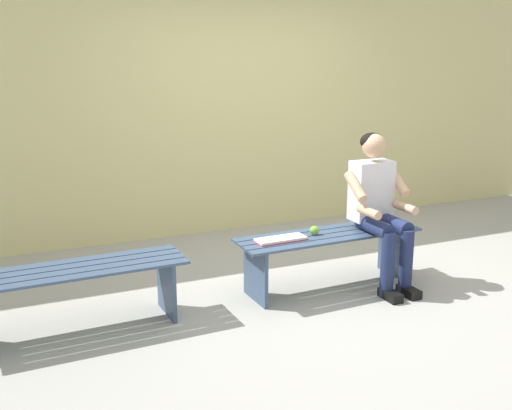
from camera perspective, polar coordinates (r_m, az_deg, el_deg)
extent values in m
cube|color=#9E9E99|center=(4.02, 0.90, -14.90)|extent=(10.00, 7.00, 0.04)
cube|color=#D1C684|center=(6.56, -6.03, 9.17)|extent=(9.50, 0.24, 2.74)
cube|color=#384C6B|center=(5.24, 5.80, -2.25)|extent=(1.58, 0.14, 0.02)
cube|color=#384C6B|center=(5.15, 6.45, -2.57)|extent=(1.58, 0.14, 0.02)
cube|color=#384C6B|center=(5.06, 7.12, -2.90)|extent=(1.58, 0.14, 0.02)
cube|color=#384C6B|center=(4.97, 7.81, -3.23)|extent=(1.58, 0.14, 0.02)
cube|color=#384C6B|center=(5.55, 12.60, -4.12)|extent=(0.04, 0.39, 0.45)
cube|color=#384C6B|center=(4.87, -0.04, -6.38)|extent=(0.04, 0.39, 0.45)
cube|color=#384C6B|center=(4.62, -17.25, -5.12)|extent=(1.62, 0.14, 0.02)
cube|color=#384C6B|center=(4.51, -17.03, -5.56)|extent=(1.62, 0.14, 0.02)
cube|color=#384C6B|center=(4.41, -16.80, -6.01)|extent=(1.62, 0.14, 0.02)
cube|color=#384C6B|center=(4.30, -16.56, -6.49)|extent=(1.62, 0.14, 0.02)
cube|color=#384C6B|center=(4.68, -8.28, -7.41)|extent=(0.04, 0.39, 0.45)
cube|color=silver|center=(5.25, 10.62, 1.33)|extent=(0.34, 0.20, 0.50)
sphere|color=tan|center=(5.17, 10.87, 5.42)|extent=(0.20, 0.20, 0.20)
ellipsoid|color=black|center=(5.19, 10.70, 5.79)|extent=(0.20, 0.19, 0.15)
cylinder|color=navy|center=(5.21, 12.55, -1.72)|extent=(0.13, 0.40, 0.13)
cylinder|color=navy|center=(5.10, 10.92, -1.96)|extent=(0.13, 0.40, 0.13)
cylinder|color=navy|center=(5.13, 13.71, -5.16)|extent=(0.11, 0.11, 0.54)
cube|color=black|center=(5.17, 13.96, -7.80)|extent=(0.10, 0.22, 0.07)
cylinder|color=navy|center=(5.03, 12.07, -5.47)|extent=(0.11, 0.11, 0.54)
cube|color=black|center=(5.07, 12.34, -8.17)|extent=(0.10, 0.22, 0.07)
cylinder|color=tan|center=(5.29, 13.02, 2.09)|extent=(0.08, 0.28, 0.23)
cylinder|color=tan|center=(5.19, 13.68, -0.23)|extent=(0.07, 0.26, 0.07)
cylinder|color=tan|center=(5.06, 9.20, 1.71)|extent=(0.08, 0.28, 0.23)
cylinder|color=tan|center=(4.99, 10.42, -0.65)|extent=(0.07, 0.26, 0.07)
sphere|color=#72B738|center=(5.04, 5.41, -2.35)|extent=(0.07, 0.07, 0.07)
cube|color=white|center=(4.92, 3.36, -3.02)|extent=(0.20, 0.16, 0.02)
cube|color=white|center=(4.83, 1.22, -3.34)|extent=(0.20, 0.16, 0.02)
cube|color=red|center=(4.88, 2.30, -3.28)|extent=(0.42, 0.17, 0.01)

